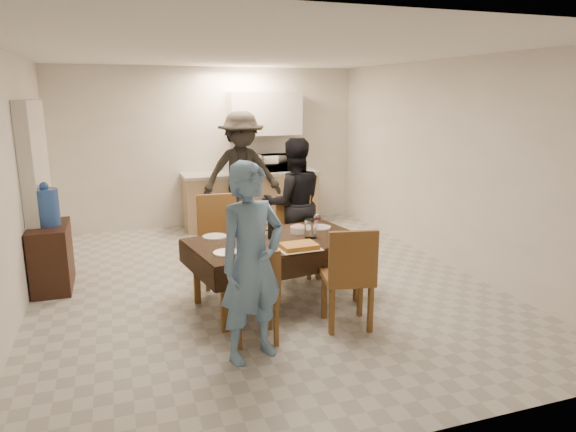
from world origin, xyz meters
name	(u,v)px	position (x,y,z in m)	size (l,w,h in m)	color
floor	(261,283)	(0.00, 0.00, 0.00)	(5.00, 6.00, 0.02)	#B9B8B3
ceiling	(258,52)	(0.00, 0.00, 2.60)	(5.00, 6.00, 0.02)	white
wall_back	(210,148)	(0.00, 3.00, 1.30)	(5.00, 0.02, 2.60)	silver
wall_front	(401,247)	(0.00, -3.00, 1.30)	(5.00, 0.02, 2.60)	silver
wall_left	(10,186)	(-2.50, 0.00, 1.30)	(0.02, 6.00, 2.60)	silver
wall_right	(449,164)	(2.50, 0.00, 1.30)	(0.02, 6.00, 2.60)	silver
stub_partition	(38,190)	(-2.42, 1.20, 1.05)	(0.15, 1.40, 2.10)	beige
kitchen_base_cabinet	(251,200)	(0.60, 2.68, 0.43)	(2.20, 0.60, 0.86)	tan
kitchen_worktop	(251,174)	(0.60, 2.68, 0.89)	(2.24, 0.64, 0.05)	#A0A09C
upper_cabinet	(265,114)	(0.90, 2.82, 1.85)	(1.20, 0.34, 0.70)	white
dining_table	(277,242)	(0.01, -0.60, 0.66)	(1.92, 1.32, 0.69)	black
chair_near_left	(257,286)	(-0.44, -1.43, 0.54)	(0.44, 0.45, 0.47)	brown
chair_near_right	(352,268)	(0.46, -1.44, 0.60)	(0.53, 0.53, 0.53)	brown
chair_far_left	(222,234)	(-0.44, 0.05, 0.63)	(0.48, 0.48, 0.55)	brown
chair_far_right	(296,230)	(0.46, 0.06, 0.59)	(0.54, 0.55, 0.52)	brown
console	(52,257)	(-2.28, 0.63, 0.37)	(0.40, 0.80, 0.74)	black
water_jug	(46,207)	(-2.28, 0.63, 0.94)	(0.27, 0.27, 0.41)	#2F56AD
wine_bottle	(271,225)	(-0.04, -0.55, 0.84)	(0.07, 0.07, 0.29)	black
water_pitcher	(311,229)	(0.36, -0.65, 0.79)	(0.13, 0.13, 0.20)	white
savoury_tart	(299,246)	(0.11, -0.98, 0.72)	(0.41, 0.31, 0.05)	#C08438
salad_bowl	(298,230)	(0.31, -0.42, 0.73)	(0.18, 0.18, 0.07)	white
mushroom_dish	(265,232)	(-0.04, -0.32, 0.71)	(0.21, 0.21, 0.04)	white
wine_glass_a	(230,243)	(-0.54, -0.85, 0.78)	(0.08, 0.08, 0.17)	white
wine_glass_b	(317,221)	(0.56, -0.35, 0.78)	(0.08, 0.08, 0.18)	white
wine_glass_c	(251,226)	(-0.19, -0.30, 0.78)	(0.08, 0.08, 0.17)	white
plate_near_left	(227,253)	(-0.59, -0.90, 0.70)	(0.26, 0.26, 0.01)	white
plate_near_right	(342,241)	(0.61, -0.90, 0.70)	(0.24, 0.24, 0.01)	white
plate_far_left	(215,236)	(-0.59, -0.30, 0.70)	(0.25, 0.25, 0.01)	white
plate_far_right	(320,227)	(0.61, -0.30, 0.70)	(0.25, 0.25, 0.01)	white
microwave	(275,163)	(1.03, 2.68, 1.05)	(0.50, 0.34, 0.28)	white
person_near	(252,263)	(-0.54, -1.65, 0.83)	(0.60, 0.40, 1.66)	#5E83A9
person_far	(294,204)	(0.56, 0.45, 0.82)	(0.80, 0.62, 1.65)	black
person_kitchen	(242,174)	(0.34, 2.23, 0.96)	(1.24, 0.71, 1.91)	black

